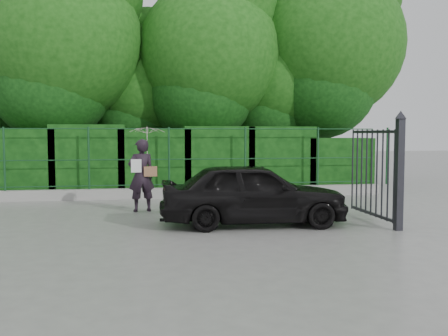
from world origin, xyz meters
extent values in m
plane|color=gray|center=(0.00, 0.00, 0.00)|extent=(80.00, 80.00, 0.00)
cube|color=#9E9E99|center=(0.00, 4.50, 0.15)|extent=(14.00, 0.25, 0.30)
cylinder|color=#154120|center=(-4.20, 4.50, 1.20)|extent=(0.06, 0.06, 1.80)
cylinder|color=#154120|center=(-1.90, 4.50, 1.20)|extent=(0.06, 0.06, 1.80)
cylinder|color=#154120|center=(0.40, 4.50, 1.20)|extent=(0.06, 0.06, 1.80)
cylinder|color=#154120|center=(2.70, 4.50, 1.20)|extent=(0.06, 0.06, 1.80)
cylinder|color=#154120|center=(5.00, 4.50, 1.20)|extent=(0.06, 0.06, 1.80)
cylinder|color=#154120|center=(7.30, 4.50, 1.20)|extent=(0.06, 0.06, 1.80)
cylinder|color=#154120|center=(0.00, 4.50, 0.40)|extent=(13.60, 0.03, 0.03)
cylinder|color=#154120|center=(0.00, 4.50, 1.15)|extent=(13.60, 0.03, 0.03)
cylinder|color=#154120|center=(0.00, 4.50, 2.05)|extent=(13.60, 0.03, 0.03)
cube|color=black|center=(-4.00, 5.50, 1.02)|extent=(2.20, 1.20, 2.04)
cube|color=black|center=(-2.00, 5.50, 1.09)|extent=(2.20, 1.20, 2.18)
cube|color=black|center=(0.00, 5.50, 1.02)|extent=(2.20, 1.20, 2.04)
cube|color=black|center=(2.00, 5.50, 1.07)|extent=(2.20, 1.20, 2.14)
cube|color=black|center=(4.00, 5.50, 1.07)|extent=(2.20, 1.20, 2.13)
cube|color=black|center=(6.00, 5.50, 0.88)|extent=(2.20, 1.20, 1.76)
cylinder|color=black|center=(-3.00, 7.20, 2.25)|extent=(0.36, 0.36, 4.50)
sphere|color=#14470F|center=(-3.00, 7.20, 4.95)|extent=(5.40, 5.40, 5.40)
cylinder|color=black|center=(-0.50, 8.50, 1.62)|extent=(0.36, 0.36, 3.25)
sphere|color=#14470F|center=(-0.50, 8.50, 3.58)|extent=(3.90, 3.90, 3.90)
cylinder|color=black|center=(2.00, 7.50, 2.12)|extent=(0.36, 0.36, 4.25)
sphere|color=#14470F|center=(2.00, 7.50, 4.68)|extent=(5.10, 5.10, 5.10)
cylinder|color=black|center=(4.50, 8.20, 1.75)|extent=(0.36, 0.36, 3.50)
sphere|color=#14470F|center=(4.50, 8.20, 3.85)|extent=(4.20, 4.20, 4.20)
cylinder|color=black|center=(6.50, 7.80, 2.38)|extent=(0.36, 0.36, 4.75)
sphere|color=#14470F|center=(6.50, 7.80, 5.23)|extent=(5.70, 5.70, 5.70)
cube|color=#24242A|center=(4.60, -1.20, 1.10)|extent=(0.14, 0.14, 2.20)
cone|color=#24242A|center=(4.60, -1.20, 2.28)|extent=(0.22, 0.22, 0.16)
cube|color=#24242A|center=(4.60, -0.05, 0.15)|extent=(0.05, 2.00, 0.06)
cube|color=#24242A|center=(4.60, -0.05, 1.95)|extent=(0.05, 2.00, 0.06)
cylinder|color=#24242A|center=(4.60, -1.00, 1.05)|extent=(0.04, 0.04, 1.90)
cylinder|color=#24242A|center=(4.60, -0.75, 1.05)|extent=(0.04, 0.04, 1.90)
cylinder|color=#24242A|center=(4.60, -0.50, 1.05)|extent=(0.04, 0.04, 1.90)
cylinder|color=#24242A|center=(4.60, -0.25, 1.05)|extent=(0.04, 0.04, 1.90)
cylinder|color=#24242A|center=(4.60, 0.00, 1.05)|extent=(0.04, 0.04, 1.90)
cylinder|color=#24242A|center=(4.60, 0.25, 1.05)|extent=(0.04, 0.04, 1.90)
cylinder|color=#24242A|center=(4.60, 0.50, 1.05)|extent=(0.04, 0.04, 1.90)
cylinder|color=#24242A|center=(4.60, 0.75, 1.05)|extent=(0.04, 0.04, 1.90)
cylinder|color=#24242A|center=(4.60, 1.00, 1.05)|extent=(0.04, 0.04, 1.90)
imported|color=black|center=(-0.41, 2.05, 0.89)|extent=(0.72, 0.55, 1.78)
imported|color=#FFD4E1|center=(-0.26, 2.10, 1.70)|extent=(0.88, 0.90, 0.81)
cube|color=#8F6443|center=(-0.19, 1.97, 0.99)|extent=(0.32, 0.15, 0.24)
cube|color=white|center=(-0.53, 1.93, 1.13)|extent=(0.25, 0.02, 0.32)
imported|color=black|center=(1.90, -0.13, 0.66)|extent=(3.96, 1.74, 1.33)
camera|label=1|loc=(-0.39, -10.27, 1.92)|focal=40.00mm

